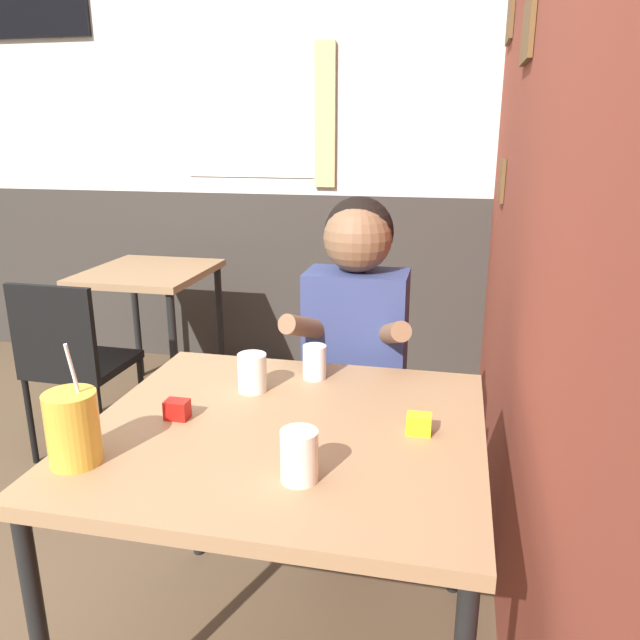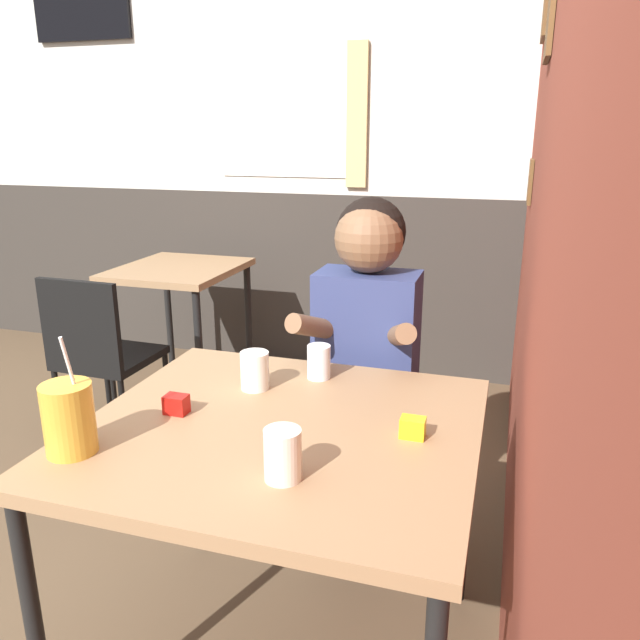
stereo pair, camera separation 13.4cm
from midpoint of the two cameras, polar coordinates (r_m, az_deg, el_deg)
name	(u,v)px [view 2 (the right image)]	position (r m, az deg, el deg)	size (l,w,h in m)	color
brick_wall_right	(548,167)	(2.32, 21.75, 12.85)	(0.08, 4.74, 2.70)	brown
back_wall	(301,150)	(3.90, -0.70, 15.29)	(5.63, 0.09, 2.70)	silver
main_table	(280,448)	(1.62, -1.25, -11.66)	(0.98, 0.92, 0.76)	#93704C
background_table	(179,285)	(3.51, -11.69, 3.14)	(0.62, 0.70, 0.76)	#93704C
chair_near_window	(99,350)	(3.04, -18.35, -2.64)	(0.41, 0.41, 0.85)	black
person_seated	(366,367)	(2.16, 6.02, -4.28)	(0.42, 0.42, 1.27)	navy
cocktail_pitcher	(69,419)	(1.52, -19.65, -8.53)	(0.12, 0.12, 0.29)	gold
glass_near_pitcher	(319,362)	(1.86, 1.96, -3.87)	(0.07, 0.07, 0.10)	silver
glass_center	(255,370)	(1.79, -3.85, -4.66)	(0.08, 0.08, 0.11)	silver
glass_far_side	(283,454)	(1.34, -0.51, -12.25)	(0.08, 0.08, 0.11)	silver
condiment_ketchup	(176,404)	(1.67, -10.77, -7.63)	(0.06, 0.04, 0.05)	#B7140F
condiment_mustard	(413,428)	(1.55, 10.97, -9.68)	(0.06, 0.04, 0.05)	yellow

